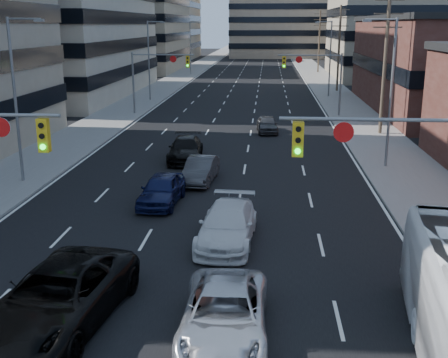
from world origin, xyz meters
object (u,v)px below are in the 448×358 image
at_px(black_pickup, 59,297).
at_px(silver_suv, 224,314).
at_px(white_van, 227,225).
at_px(sedan_blue, 162,190).

bearing_deg(black_pickup, silver_suv, 3.90).
xyz_separation_m(white_van, sedan_blue, (-3.60, 4.84, -0.02)).
height_order(black_pickup, silver_suv, black_pickup).
xyz_separation_m(black_pickup, white_van, (4.48, 6.85, -0.13)).
relative_size(silver_suv, sedan_blue, 1.19).
bearing_deg(silver_suv, sedan_blue, 108.01).
distance_m(white_van, sedan_blue, 6.03).
relative_size(black_pickup, white_van, 1.22).
relative_size(white_van, silver_suv, 1.01).
distance_m(black_pickup, sedan_blue, 11.72).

